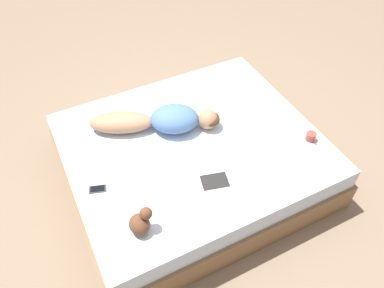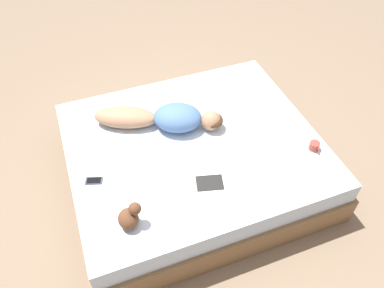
% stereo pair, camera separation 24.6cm
% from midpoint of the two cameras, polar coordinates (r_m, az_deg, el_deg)
% --- Properties ---
extents(ground_plane, '(12.00, 12.00, 0.00)m').
position_cam_midpoint_polar(ground_plane, '(3.81, -1.79, -4.95)').
color(ground_plane, '#7A6651').
extents(bed, '(1.99, 2.32, 0.51)m').
position_cam_midpoint_polar(bed, '(3.62, -1.88, -2.51)').
color(bed, brown).
rests_on(bed, ground_plane).
extents(person, '(0.71, 1.20, 0.23)m').
position_cam_midpoint_polar(person, '(3.51, -6.88, 3.56)').
color(person, '#A37556').
rests_on(person, bed).
extents(open_magazine, '(0.57, 0.44, 0.01)m').
position_cam_midpoint_polar(open_magazine, '(3.20, 0.74, -4.15)').
color(open_magazine, silver).
rests_on(open_magazine, bed).
extents(coffee_mug, '(0.12, 0.09, 0.08)m').
position_cam_midpoint_polar(coffee_mug, '(3.55, 15.82, 1.03)').
color(coffee_mug, '#993D33').
rests_on(coffee_mug, bed).
extents(cell_phone, '(0.12, 0.16, 0.01)m').
position_cam_midpoint_polar(cell_phone, '(3.21, -16.36, -6.70)').
color(cell_phone, '#333842').
rests_on(cell_phone, bed).
extents(plush_toy, '(0.17, 0.19, 0.22)m').
position_cam_midpoint_polar(plush_toy, '(2.85, -10.34, -11.76)').
color(plush_toy, brown).
rests_on(plush_toy, bed).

